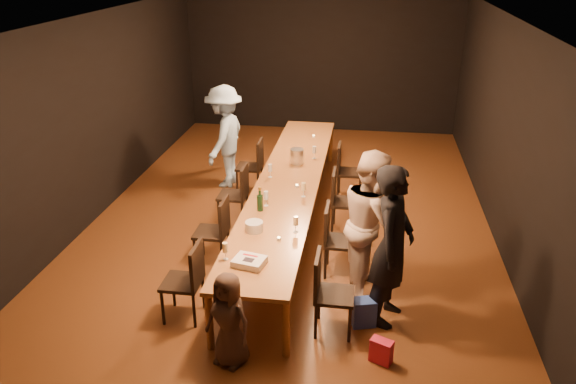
# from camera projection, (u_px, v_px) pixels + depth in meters

# --- Properties ---
(ground) EXTENTS (10.00, 10.00, 0.00)m
(ground) POSITION_uv_depth(u_px,v_px,m) (289.00, 226.00, 8.48)
(ground) COLOR #482312
(ground) RESTS_ON ground
(room_shell) EXTENTS (6.04, 10.04, 3.02)m
(room_shell) POSITION_uv_depth(u_px,v_px,m) (289.00, 90.00, 7.65)
(room_shell) COLOR black
(room_shell) RESTS_ON ground
(table) EXTENTS (0.90, 6.00, 0.75)m
(table) POSITION_uv_depth(u_px,v_px,m) (289.00, 183.00, 8.20)
(table) COLOR brown
(table) RESTS_ON ground
(chair_right_0) EXTENTS (0.42, 0.42, 0.93)m
(chair_right_0) POSITION_uv_depth(u_px,v_px,m) (335.00, 294.00, 6.01)
(chair_right_0) COLOR black
(chair_right_0) RESTS_ON ground
(chair_right_1) EXTENTS (0.42, 0.42, 0.93)m
(chair_right_1) POSITION_uv_depth(u_px,v_px,m) (341.00, 241.00, 7.10)
(chair_right_1) COLOR black
(chair_right_1) RESTS_ON ground
(chair_right_2) EXTENTS (0.42, 0.42, 0.93)m
(chair_right_2) POSITION_uv_depth(u_px,v_px,m) (346.00, 202.00, 8.18)
(chair_right_2) COLOR black
(chair_right_2) RESTS_ON ground
(chair_right_3) EXTENTS (0.42, 0.42, 0.93)m
(chair_right_3) POSITION_uv_depth(u_px,v_px,m) (350.00, 172.00, 9.27)
(chair_right_3) COLOR black
(chair_right_3) RESTS_ON ground
(chair_left_0) EXTENTS (0.42, 0.42, 0.93)m
(chair_left_0) POSITION_uv_depth(u_px,v_px,m) (182.00, 281.00, 6.24)
(chair_left_0) COLOR black
(chair_left_0) RESTS_ON ground
(chair_left_1) EXTENTS (0.42, 0.42, 0.93)m
(chair_left_1) POSITION_uv_depth(u_px,v_px,m) (211.00, 232.00, 7.32)
(chair_left_1) COLOR black
(chair_left_1) RESTS_ON ground
(chair_left_2) EXTENTS (0.42, 0.42, 0.93)m
(chair_left_2) POSITION_uv_depth(u_px,v_px,m) (233.00, 195.00, 8.41)
(chair_left_2) COLOR black
(chair_left_2) RESTS_ON ground
(chair_left_3) EXTENTS (0.42, 0.42, 0.93)m
(chair_left_3) POSITION_uv_depth(u_px,v_px,m) (249.00, 166.00, 9.50)
(chair_left_3) COLOR black
(chair_left_3) RESTS_ON ground
(woman_birthday) EXTENTS (0.61, 0.77, 1.85)m
(woman_birthday) POSITION_uv_depth(u_px,v_px,m) (392.00, 246.00, 6.03)
(woman_birthday) COLOR black
(woman_birthday) RESTS_ON ground
(woman_tan) EXTENTS (0.84, 0.99, 1.80)m
(woman_tan) POSITION_uv_depth(u_px,v_px,m) (372.00, 223.00, 6.59)
(woman_tan) COLOR beige
(woman_tan) RESTS_ON ground
(man_blue) EXTENTS (0.80, 1.22, 1.77)m
(man_blue) POSITION_uv_depth(u_px,v_px,m) (225.00, 137.00, 9.62)
(man_blue) COLOR #97C0E9
(man_blue) RESTS_ON ground
(child) EXTENTS (0.59, 0.49, 1.02)m
(child) POSITION_uv_depth(u_px,v_px,m) (229.00, 320.00, 5.52)
(child) COLOR #3F2C23
(child) RESTS_ON ground
(gift_bag_red) EXTENTS (0.25, 0.20, 0.26)m
(gift_bag_red) POSITION_uv_depth(u_px,v_px,m) (381.00, 351.00, 5.67)
(gift_bag_red) COLOR #D21F42
(gift_bag_red) RESTS_ON ground
(gift_bag_blue) EXTENTS (0.30, 0.24, 0.32)m
(gift_bag_blue) POSITION_uv_depth(u_px,v_px,m) (364.00, 312.00, 6.21)
(gift_bag_blue) COLOR #2745AA
(gift_bag_blue) RESTS_ON ground
(birthday_cake) EXTENTS (0.38, 0.33, 0.08)m
(birthday_cake) POSITION_uv_depth(u_px,v_px,m) (249.00, 262.00, 6.00)
(birthday_cake) COLOR white
(birthday_cake) RESTS_ON table
(plate_stack) EXTENTS (0.23, 0.23, 0.12)m
(plate_stack) POSITION_uv_depth(u_px,v_px,m) (254.00, 226.00, 6.70)
(plate_stack) COLOR silver
(plate_stack) RESTS_ON table
(champagne_bottle) EXTENTS (0.09, 0.09, 0.33)m
(champagne_bottle) POSITION_uv_depth(u_px,v_px,m) (260.00, 199.00, 7.18)
(champagne_bottle) COLOR black
(champagne_bottle) RESTS_ON table
(ice_bucket) EXTENTS (0.28, 0.28, 0.23)m
(ice_bucket) POSITION_uv_depth(u_px,v_px,m) (297.00, 156.00, 8.78)
(ice_bucket) COLOR silver
(ice_bucket) RESTS_ON table
(wineglass_0) EXTENTS (0.06, 0.06, 0.21)m
(wineglass_0) POSITION_uv_depth(u_px,v_px,m) (225.00, 251.00, 6.07)
(wineglass_0) COLOR beige
(wineglass_0) RESTS_ON table
(wineglass_1) EXTENTS (0.06, 0.06, 0.21)m
(wineglass_1) POSITION_uv_depth(u_px,v_px,m) (296.00, 224.00, 6.66)
(wineglass_1) COLOR beige
(wineglass_1) RESTS_ON table
(wineglass_2) EXTENTS (0.06, 0.06, 0.21)m
(wineglass_2) POSITION_uv_depth(u_px,v_px,m) (266.00, 199.00, 7.34)
(wineglass_2) COLOR silver
(wineglass_2) RESTS_ON table
(wineglass_3) EXTENTS (0.06, 0.06, 0.21)m
(wineglass_3) POSITION_uv_depth(u_px,v_px,m) (303.00, 190.00, 7.60)
(wineglass_3) COLOR beige
(wineglass_3) RESTS_ON table
(wineglass_4) EXTENTS (0.06, 0.06, 0.21)m
(wineglass_4) POSITION_uv_depth(u_px,v_px,m) (270.00, 171.00, 8.25)
(wineglass_4) COLOR silver
(wineglass_4) RESTS_ON table
(wineglass_5) EXTENTS (0.06, 0.06, 0.21)m
(wineglass_5) POSITION_uv_depth(u_px,v_px,m) (314.00, 152.00, 8.98)
(wineglass_5) COLOR silver
(wineglass_5) RESTS_ON table
(tealight_near) EXTENTS (0.05, 0.05, 0.03)m
(tealight_near) POSITION_uv_depth(u_px,v_px,m) (279.00, 239.00, 6.51)
(tealight_near) COLOR #B2B7B2
(tealight_near) RESTS_ON table
(tealight_mid) EXTENTS (0.05, 0.05, 0.03)m
(tealight_mid) POSITION_uv_depth(u_px,v_px,m) (297.00, 186.00, 7.95)
(tealight_mid) COLOR #B2B7B2
(tealight_mid) RESTS_ON table
(tealight_far) EXTENTS (0.05, 0.05, 0.03)m
(tealight_far) POSITION_uv_depth(u_px,v_px,m) (314.00, 136.00, 10.02)
(tealight_far) COLOR #B2B7B2
(tealight_far) RESTS_ON table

